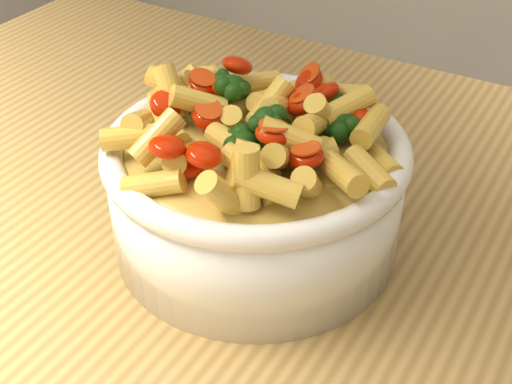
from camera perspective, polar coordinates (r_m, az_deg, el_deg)
The scene contains 2 objects.
serving_bowl at distance 0.54m, azimuth 0.00°, elevation 0.10°, with size 0.23×0.23×0.10m.
pasta_salad at distance 0.51m, azimuth 0.00°, elevation 5.69°, with size 0.18×0.18×0.04m.
Camera 1 is at (0.14, -0.36, 1.26)m, focal length 50.00 mm.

